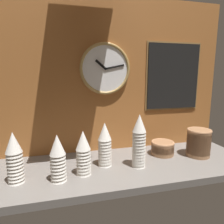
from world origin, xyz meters
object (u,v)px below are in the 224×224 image
Objects in this scene: cup_stack_far_left at (14,158)px; cup_stack_left at (58,158)px; cup_stack_center_left at (83,153)px; menu_board at (173,77)px; cup_stack_center_right at (139,141)px; bowl_stack_far_right at (199,142)px; bowl_stack_right at (163,147)px; wall_clock at (105,69)px; cup_stack_center at (105,145)px.

cup_stack_far_left reaches higher than cup_stack_left.
menu_board is at bearing 24.51° from cup_stack_center_left.
cup_stack_center_right reaches higher than bowl_stack_far_right.
cup_stack_far_left is 1.16m from menu_board.
wall_clock reaches higher than bowl_stack_right.
bowl_stack_right is (0.68, 0.18, -0.07)m from cup_stack_left.
cup_stack_center_right reaches higher than cup_stack_left.
bowl_stack_far_right is (0.64, -0.01, -0.04)m from cup_stack_center.
menu_board reaches higher than cup_stack_center.
cup_stack_center_left is 1.58× the size of bowl_stack_right.
cup_stack_left is (-0.27, -0.11, -0.01)m from cup_stack_center.
cup_stack_center_left is (0.34, 0.00, -0.01)m from cup_stack_far_left.
cup_stack_center_right is 0.28m from bowl_stack_right.
cup_stack_center_right is 1.29× the size of cup_stack_left.
cup_stack_left is at bearing -9.75° from cup_stack_far_left.
cup_stack_far_left is at bearing -179.70° from cup_stack_center_left.
cup_stack_center_right is at bearing 2.82° from cup_stack_center_left.
cup_stack_left is 0.50× the size of menu_board.
cup_stack_far_left is at bearing -176.34° from bowl_stack_far_right.
cup_stack_center is 1.44× the size of bowl_stack_far_right.
cup_stack_left is 1.00m from menu_board.
cup_stack_center is 0.29m from cup_stack_left.
cup_stack_left is at bearing -173.32° from cup_stack_center_right.
cup_stack_center_right is 0.53m from wall_clock.
cup_stack_left is 1.58× the size of bowl_stack_right.
wall_clock is (0.32, 0.35, 0.45)m from cup_stack_left.
cup_stack_center_left is 0.71× the size of wall_clock.
cup_stack_center_left is 0.58m from wall_clock.
cup_stack_left is 1.00× the size of cup_stack_center_left.
cup_stack_far_left is 1.07× the size of cup_stack_center_left.
cup_stack_center is 1.69× the size of bowl_stack_right.
cup_stack_center_left reaches higher than bowl_stack_right.
bowl_stack_far_right is at bearing -0.47° from cup_stack_center.
bowl_stack_far_right is at bearing 6.74° from cup_stack_left.
cup_stack_center_left is at bearing -165.09° from bowl_stack_right.
menu_board reaches higher than bowl_stack_far_right.
cup_stack_center_right reaches higher than cup_stack_center_left.
bowl_stack_right is 0.31× the size of menu_board.
wall_clock is (-0.58, 0.24, 0.48)m from bowl_stack_far_right.
menu_board is at bearing 23.42° from cup_stack_center.
cup_stack_center_right is at bearing 1.53° from cup_stack_far_left.
cup_stack_center_right reaches higher than cup_stack_center.
cup_stack_far_left is 0.48m from cup_stack_center.
cup_stack_center_right is 0.33m from cup_stack_center_left.
cup_stack_left is at bearing -156.78° from menu_board.
bowl_stack_right is 0.53m from menu_board.
cup_stack_far_left is 1.69× the size of bowl_stack_right.
bowl_stack_far_right is 0.50m from menu_board.
cup_stack_left is 1.34× the size of bowl_stack_far_right.
cup_stack_center is 1.07× the size of cup_stack_center_left.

